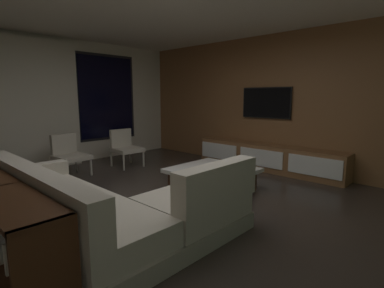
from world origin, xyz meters
TOP-DOWN VIEW (x-y plane):
  - floor at (0.00, 0.00)m, footprint 9.20×9.20m
  - back_wall_with_window at (-0.06, 3.62)m, footprint 6.60×0.30m
  - media_wall at (3.06, 0.00)m, footprint 0.12×7.80m
  - sectional_couch at (-0.99, -0.12)m, footprint 1.98×2.50m
  - coffee_table at (1.01, 0.05)m, footprint 1.16×1.16m
  - book_stack_on_coffee_table at (1.15, 0.07)m, footprint 0.30×0.19m
  - accent_chair_near_window at (1.03, 2.50)m, footprint 0.57×0.58m
  - accent_chair_by_curtain at (-0.14, 2.60)m, footprint 0.60×0.61m
  - media_console at (2.77, 0.05)m, footprint 0.46×3.10m
  - mounted_tv at (2.95, 0.25)m, footprint 0.05×1.08m
  - console_table_behind_couch at (-1.91, 0.01)m, footprint 0.40×2.10m

SIDE VIEW (x-z plane):
  - floor at x=0.00m, z-range 0.00..0.00m
  - coffee_table at x=1.01m, z-range 0.01..0.37m
  - media_console at x=2.77m, z-range -0.01..0.51m
  - sectional_couch at x=-0.99m, z-range -0.12..0.70m
  - book_stack_on_coffee_table at x=1.15m, z-range 0.36..0.42m
  - console_table_behind_couch at x=-1.91m, z-range 0.05..0.79m
  - accent_chair_near_window at x=1.03m, z-range 0.04..0.82m
  - accent_chair_by_curtain at x=-0.14m, z-range 0.04..0.82m
  - back_wall_with_window at x=-0.06m, z-range -0.01..2.69m
  - media_wall at x=3.06m, z-range 0.00..2.70m
  - mounted_tv at x=2.95m, z-range 1.04..1.66m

